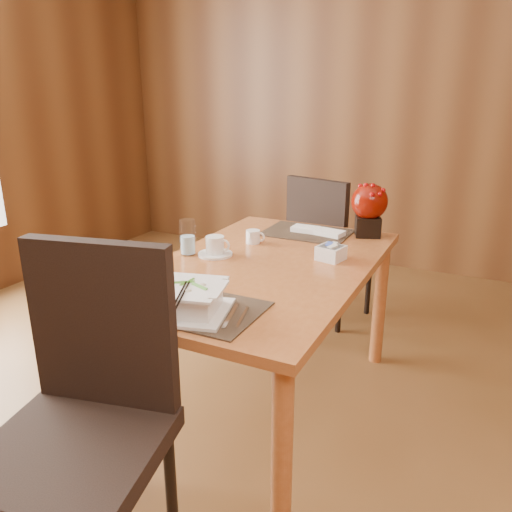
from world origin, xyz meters
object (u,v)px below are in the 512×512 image
at_px(sugar_caddy, 331,253).
at_px(near_chair, 86,403).
at_px(coffee_cup, 215,247).
at_px(far_chair, 326,242).
at_px(berry_decor, 369,207).
at_px(creamer_jug, 253,237).
at_px(soup_setting, 190,301).
at_px(dining_table, 263,283).
at_px(water_glass, 188,237).
at_px(bread_plate, 110,306).

relative_size(sugar_caddy, near_chair, 0.10).
relative_size(coffee_cup, far_chair, 0.17).
bearing_deg(coffee_cup, berry_decor, 48.90).
distance_m(coffee_cup, creamer_jug, 0.26).
xyz_separation_m(soup_setting, creamer_jug, (-0.18, 0.85, -0.02)).
bearing_deg(far_chair, dining_table, 108.59).
bearing_deg(dining_table, water_glass, -173.52).
relative_size(coffee_cup, near_chair, 0.15).
height_order(coffee_cup, water_glass, water_glass).
xyz_separation_m(sugar_caddy, far_chair, (-0.32, 0.91, -0.24)).
xyz_separation_m(creamer_jug, sugar_caddy, (0.43, -0.08, -0.00)).
bearing_deg(bread_plate, far_chair, 82.85).
relative_size(soup_setting, coffee_cup, 1.95).
relative_size(dining_table, berry_decor, 5.40).
relative_size(sugar_caddy, far_chair, 0.11).
relative_size(bread_plate, far_chair, 0.17).
xyz_separation_m(sugar_caddy, berry_decor, (0.05, 0.46, 0.13)).
bearing_deg(near_chair, coffee_cup, 85.33).
relative_size(berry_decor, far_chair, 0.29).
distance_m(creamer_jug, sugar_caddy, 0.44).
height_order(sugar_caddy, bread_plate, sugar_caddy).
distance_m(near_chair, far_chair, 2.07).
bearing_deg(soup_setting, far_chair, 77.66).
height_order(soup_setting, sugar_caddy, soup_setting).
bearing_deg(near_chair, creamer_jug, 80.54).
bearing_deg(creamer_jug, dining_table, -59.10).
xyz_separation_m(bread_plate, far_chair, (0.22, 1.76, -0.21)).
height_order(sugar_caddy, far_chair, far_chair).
distance_m(soup_setting, creamer_jug, 0.87).
relative_size(dining_table, sugar_caddy, 13.88).
distance_m(coffee_cup, far_chair, 1.13).
bearing_deg(near_chair, soup_setting, 60.28).
height_order(berry_decor, near_chair, near_chair).
height_order(water_glass, bread_plate, water_glass).
bearing_deg(coffee_cup, bread_plate, -92.95).
relative_size(water_glass, sugar_caddy, 1.54).
relative_size(water_glass, creamer_jug, 1.82).
height_order(dining_table, water_glass, water_glass).
distance_m(creamer_jug, berry_decor, 0.63).
bearing_deg(creamer_jug, soup_setting, -82.06).
relative_size(soup_setting, sugar_caddy, 2.90).
bearing_deg(sugar_caddy, bread_plate, -122.51).
bearing_deg(near_chair, bread_plate, 105.57).
relative_size(soup_setting, bread_plate, 1.94).
xyz_separation_m(water_glass, berry_decor, (0.67, 0.68, 0.07)).
relative_size(soup_setting, water_glass, 1.88).
height_order(soup_setting, berry_decor, berry_decor).
bearing_deg(creamer_jug, far_chair, 78.06).
distance_m(soup_setting, near_chair, 0.45).
distance_m(berry_decor, bread_plate, 1.44).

